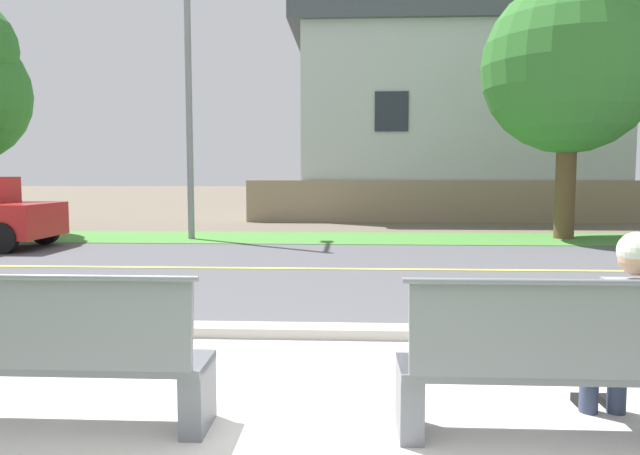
# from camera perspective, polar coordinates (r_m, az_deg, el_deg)

# --- Properties ---
(ground_plane) EXTENTS (140.00, 140.00, 0.00)m
(ground_plane) POSITION_cam_1_polar(r_m,az_deg,el_deg) (11.39, 1.44, -2.86)
(ground_plane) COLOR #665B4C
(sidewalk_pavement) EXTENTS (44.00, 3.60, 0.01)m
(sidewalk_pavement) POSITION_cam_1_polar(r_m,az_deg,el_deg) (4.01, -1.46, -18.04)
(sidewalk_pavement) COLOR beige
(sidewalk_pavement) RESTS_ON ground_plane
(curb_edge) EXTENTS (44.00, 0.30, 0.11)m
(curb_edge) POSITION_cam_1_polar(r_m,az_deg,el_deg) (5.83, 0.01, -10.05)
(curb_edge) COLOR #ADA89E
(curb_edge) RESTS_ON ground_plane
(street_asphalt) EXTENTS (52.00, 8.00, 0.01)m
(street_asphalt) POSITION_cam_1_polar(r_m,az_deg,el_deg) (9.90, 1.22, -4.04)
(street_asphalt) COLOR #515156
(street_asphalt) RESTS_ON ground_plane
(road_centre_line) EXTENTS (48.00, 0.14, 0.01)m
(road_centre_line) POSITION_cam_1_polar(r_m,az_deg,el_deg) (9.90, 1.22, -4.02)
(road_centre_line) COLOR #E0CC4C
(road_centre_line) RESTS_ON ground_plane
(far_verge_grass) EXTENTS (48.00, 2.80, 0.02)m
(far_verge_grass) POSITION_cam_1_polar(r_m,az_deg,el_deg) (14.71, 1.77, -1.02)
(far_verge_grass) COLOR #478438
(far_verge_grass) RESTS_ON ground_plane
(bench_left) EXTENTS (2.08, 0.48, 1.01)m
(bench_left) POSITION_cam_1_polar(r_m,az_deg,el_deg) (4.07, -25.69, -11.33)
(bench_left) COLOR slate
(bench_left) RESTS_ON ground_plane
(bench_right) EXTENTS (2.08, 0.48, 1.01)m
(bench_right) POSITION_cam_1_polar(r_m,az_deg,el_deg) (3.83, 23.73, -12.25)
(bench_right) COLOR slate
(bench_right) RESTS_ON ground_plane
(seated_person_grey) EXTENTS (0.52, 0.68, 1.25)m
(seated_person_grey) POSITION_cam_1_polar(r_m,az_deg,el_deg) (4.07, 27.53, -8.36)
(seated_person_grey) COLOR #333D56
(seated_person_grey) RESTS_ON ground_plane
(streetlamp) EXTENTS (0.24, 2.10, 7.33)m
(streetlamp) POSITION_cam_1_polar(r_m,az_deg,el_deg) (15.16, -12.45, 14.87)
(streetlamp) COLOR gray
(streetlamp) RESTS_ON ground_plane
(shade_tree_left) EXTENTS (4.19, 4.19, 6.92)m
(shade_tree_left) POSITION_cam_1_polar(r_m,az_deg,el_deg) (15.93, 23.65, 15.24)
(shade_tree_left) COLOR brown
(shade_tree_left) RESTS_ON ground_plane
(garden_wall) EXTENTS (13.00, 0.36, 1.40)m
(garden_wall) POSITION_cam_1_polar(r_m,az_deg,el_deg) (19.95, 11.67, 2.49)
(garden_wall) COLOR gray
(garden_wall) RESTS_ON ground_plane
(house_across_street) EXTENTS (11.81, 6.91, 7.25)m
(house_across_street) POSITION_cam_1_polar(r_m,az_deg,el_deg) (23.30, 12.52, 10.15)
(house_across_street) COLOR #B7BCC1
(house_across_street) RESTS_ON ground_plane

